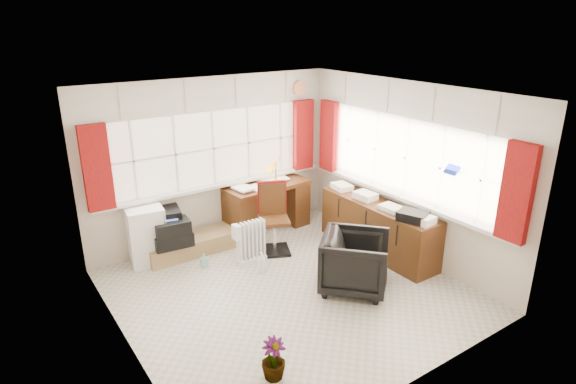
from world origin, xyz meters
name	(u,v)px	position (x,y,z in m)	size (l,w,h in m)	color
ground	(289,291)	(0.00, 0.00, 0.00)	(4.00, 4.00, 0.00)	beige
room_walls	(289,180)	(0.00, 0.00, 1.50)	(4.00, 4.00, 4.00)	beige
window_back	(216,181)	(0.00, 1.94, 0.95)	(3.70, 0.12, 3.60)	beige
window_right	(401,192)	(1.94, 0.00, 0.95)	(0.12, 3.70, 3.60)	beige
curtains	(305,154)	(0.92, 0.93, 1.46)	(3.83, 3.83, 1.15)	#941808
overhead_cabinets	(307,97)	(0.98, 0.98, 2.25)	(3.98, 3.98, 0.48)	silver
desk	(266,204)	(0.79, 1.80, 0.44)	(1.42, 0.77, 0.84)	#532713
desk_lamp	(276,166)	(0.91, 1.68, 1.09)	(0.17, 0.15, 0.43)	#F0AF0A
task_chair	(273,214)	(0.50, 1.14, 0.55)	(0.58, 0.59, 1.04)	black
office_chair	(355,262)	(0.74, -0.41, 0.38)	(0.80, 0.83, 0.75)	black
radiator	(251,246)	(0.00, 0.94, 0.26)	(0.42, 0.17, 0.63)	white
credenza	(378,227)	(1.73, 0.20, 0.39)	(0.50, 2.00, 0.85)	#532713
file_tray	(413,216)	(1.66, -0.49, 0.81)	(0.29, 0.37, 0.12)	black
tv_bench	(192,244)	(-0.55, 1.72, 0.12)	(1.40, 0.50, 0.25)	#A07D50
crt_tv	(162,225)	(-0.94, 1.84, 0.49)	(0.61, 0.58, 0.48)	black
hifi_stack	(172,234)	(-0.89, 1.59, 0.43)	(0.56, 0.39, 0.38)	black
mini_fridge	(146,235)	(-1.19, 1.80, 0.42)	(0.55, 0.56, 0.83)	white
spray_bottle_a	(261,262)	(-0.02, 0.62, 0.15)	(0.11, 0.11, 0.30)	white
spray_bottle_b	(204,260)	(-0.61, 1.21, 0.10)	(0.09, 0.09, 0.20)	#8BCFBD
flower_vase	(273,359)	(-1.00, -1.20, 0.21)	(0.24, 0.24, 0.43)	black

